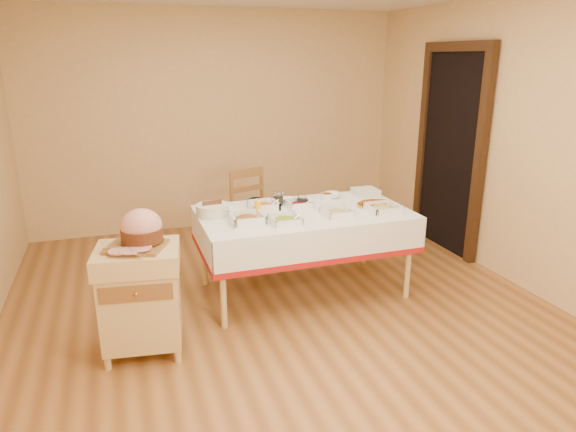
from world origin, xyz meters
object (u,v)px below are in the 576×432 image
object	(u,v)px
bread_basket	(212,210)
brass_platter	(374,204)
ham_on_board	(141,231)
butcher_cart	(141,294)
preserve_jar_left	(278,199)
mustard_bottle	(258,209)
plate_stack	(366,192)
preserve_jar_right	(302,201)
dining_chair	(255,216)
dining_table	(304,229)

from	to	relation	value
bread_basket	brass_platter	distance (m)	1.45
ham_on_board	butcher_cart	bearing A→B (deg)	-141.88
preserve_jar_left	mustard_bottle	size ratio (longest dim) A/B	0.72
butcher_cart	mustard_bottle	xyz separation A→B (m)	(1.01, 0.54, 0.38)
ham_on_board	plate_stack	distance (m)	2.32
preserve_jar_right	bread_basket	xyz separation A→B (m)	(-0.82, -0.02, 0.00)
bread_basket	preserve_jar_right	bearing A→B (deg)	1.33
plate_stack	preserve_jar_right	bearing A→B (deg)	-167.15
dining_chair	preserve_jar_right	xyz separation A→B (m)	(0.26, -0.66, 0.31)
mustard_bottle	brass_platter	distance (m)	1.08
preserve_jar_left	preserve_jar_right	distance (m)	0.22
ham_on_board	brass_platter	world-z (taller)	ham_on_board
mustard_bottle	bread_basket	size ratio (longest dim) A/B	0.61
preserve_jar_right	plate_stack	distance (m)	0.74
dining_chair	mustard_bottle	bearing A→B (deg)	-103.61
dining_table	dining_chair	size ratio (longest dim) A/B	1.87
preserve_jar_left	dining_chair	bearing A→B (deg)	97.58
preserve_jar_left	brass_platter	bearing A→B (deg)	-21.47
preserve_jar_left	bread_basket	bearing A→B (deg)	-167.52
ham_on_board	dining_table	bearing A→B (deg)	21.30
dining_table	bread_basket	distance (m)	0.82
butcher_cart	brass_platter	distance (m)	2.18
dining_table	brass_platter	xyz separation A→B (m)	(0.66, -0.05, 0.18)
ham_on_board	preserve_jar_right	world-z (taller)	ham_on_board
plate_stack	brass_platter	xyz separation A→B (m)	(-0.10, -0.36, -0.01)
butcher_cart	dining_chair	size ratio (longest dim) A/B	0.82
mustard_bottle	butcher_cart	bearing A→B (deg)	-151.91
butcher_cart	brass_platter	xyz separation A→B (m)	(2.09, 0.52, 0.32)
plate_stack	bread_basket	bearing A→B (deg)	-173.21
dining_chair	mustard_bottle	distance (m)	0.93
ham_on_board	mustard_bottle	size ratio (longest dim) A/B	2.35
preserve_jar_left	preserve_jar_right	xyz separation A→B (m)	(0.19, -0.12, -0.00)
ham_on_board	preserve_jar_right	size ratio (longest dim) A/B	3.45
butcher_cart	ham_on_board	distance (m)	0.46
dining_chair	brass_platter	world-z (taller)	dining_chair
dining_chair	preserve_jar_left	bearing A→B (deg)	-82.42
preserve_jar_left	brass_platter	size ratio (longest dim) A/B	0.38
preserve_jar_left	butcher_cart	bearing A→B (deg)	-146.88
dining_table	mustard_bottle	xyz separation A→B (m)	(-0.43, -0.04, 0.24)
butcher_cart	preserve_jar_right	xyz separation A→B (m)	(1.47, 0.72, 0.36)
butcher_cart	bread_basket	distance (m)	1.02
preserve_jar_right	bread_basket	world-z (taller)	bread_basket
butcher_cart	ham_on_board	bearing A→B (deg)	38.12
dining_chair	mustard_bottle	xyz separation A→B (m)	(-0.20, -0.84, 0.34)
butcher_cart	mustard_bottle	distance (m)	1.21
butcher_cart	plate_stack	size ratio (longest dim) A/B	3.60
mustard_bottle	brass_platter	size ratio (longest dim) A/B	0.52
dining_table	dining_chair	bearing A→B (deg)	105.43
butcher_cart	bread_basket	size ratio (longest dim) A/B	2.89
dining_table	butcher_cart	distance (m)	1.55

